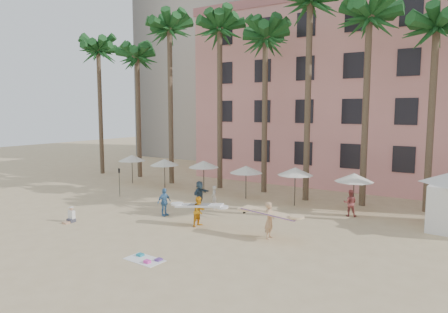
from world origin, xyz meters
The scene contains 10 objects.
ground centered at (0.00, 0.00, 0.00)m, with size 120.00×120.00×0.00m, color #D1B789.
pink_hotel centered at (7.00, 26.00, 8.00)m, with size 35.00×14.00×16.00m, color pink.
palm_row centered at (0.51, 15.00, 12.97)m, with size 44.40×5.40×16.30m.
umbrella_row centered at (-3.00, 12.50, 2.33)m, with size 22.50×2.70×2.73m.
beach_towel centered at (1.38, -0.86, 0.03)m, with size 1.86×1.12×0.14m.
carrier_yellow centered at (4.71, 4.90, 1.07)m, with size 3.01×0.83×1.95m.
carrier_white centered at (0.27, 4.74, 0.93)m, with size 2.85×1.49×1.73m.
beachgoers centered at (-0.09, 8.68, 0.87)m, with size 10.79×7.21×1.79m.
paddle centered at (-9.62, 7.81, 1.41)m, with size 0.18×0.04×2.23m.
seated_man centered at (-6.68, 1.21, 0.32)m, with size 0.41×0.71×0.93m.
Camera 1 is at (13.64, -13.51, 6.68)m, focal length 32.00 mm.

